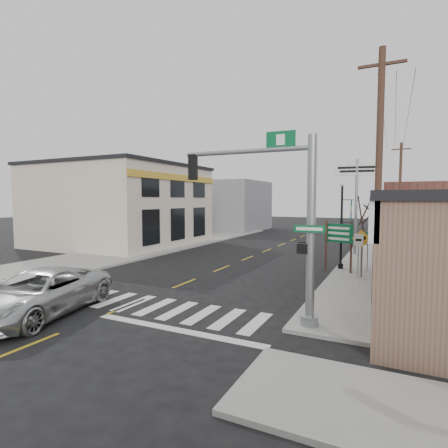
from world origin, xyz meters
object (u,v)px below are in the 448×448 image
at_px(suv, 39,293).
at_px(fire_hydrant, 380,283).
at_px(guide_sign, 338,238).
at_px(lamp_post, 343,219).
at_px(utility_pole_near, 379,175).
at_px(bare_tree, 377,204).
at_px(dance_center_sign, 357,183).
at_px(traffic_signal_pole, 288,209).
at_px(utility_pole_far, 400,193).

xyz_separation_m(suv, fire_hydrant, (10.53, 7.86, -0.24)).
relative_size(guide_sign, lamp_post, 0.57).
xyz_separation_m(suv, utility_pole_near, (10.40, 6.15, 4.12)).
relative_size(guide_sign, bare_tree, 0.59).
distance_m(guide_sign, dance_center_sign, 7.68).
relative_size(traffic_signal_pole, utility_pole_near, 0.64).
bearing_deg(suv, fire_hydrant, 24.57).
bearing_deg(fire_hydrant, dance_center_sign, 100.72).
xyz_separation_m(suv, lamp_post, (8.39, 12.50, 2.17)).
bearing_deg(fire_hydrant, guide_sign, 121.38).
bearing_deg(utility_pole_near, lamp_post, 107.34).
height_order(suv, fire_hydrant, suv).
xyz_separation_m(traffic_signal_pole, lamp_post, (0.40, 9.72, -0.75)).
relative_size(traffic_signal_pole, dance_center_sign, 0.89).
distance_m(suv, fire_hydrant, 13.14).
bearing_deg(dance_center_sign, fire_hydrant, -85.26).
distance_m(traffic_signal_pole, guide_sign, 8.87).
bearing_deg(lamp_post, traffic_signal_pole, -113.33).
distance_m(guide_sign, utility_pole_near, 6.43).
relative_size(suv, utility_pole_far, 0.64).
distance_m(traffic_signal_pole, bare_tree, 5.75).
height_order(traffic_signal_pole, lamp_post, traffic_signal_pole).
distance_m(fire_hydrant, utility_pole_far, 18.47).
xyz_separation_m(fire_hydrant, utility_pole_near, (-0.13, -1.70, 4.36)).
bearing_deg(guide_sign, traffic_signal_pole, -73.92).
distance_m(traffic_signal_pole, utility_pole_near, 4.32).
xyz_separation_m(dance_center_sign, utility_pole_near, (1.87, -12.27, -0.30)).
relative_size(traffic_signal_pole, guide_sign, 2.15).
distance_m(suv, bare_tree, 13.41).
bearing_deg(lamp_post, bare_tree, -87.85).
distance_m(dance_center_sign, bare_tree, 10.61).
height_order(utility_pole_near, utility_pole_far, utility_pole_near).
xyz_separation_m(traffic_signal_pole, utility_pole_near, (2.41, 3.37, 1.20)).
xyz_separation_m(dance_center_sign, utility_pole_far, (2.81, 7.43, -0.58)).
bearing_deg(traffic_signal_pole, utility_pole_far, 79.61).
bearing_deg(dance_center_sign, suv, -120.82).
bearing_deg(traffic_signal_pole, dance_center_sign, 85.90).
bearing_deg(fire_hydrant, traffic_signal_pole, -116.58).
height_order(traffic_signal_pole, utility_pole_far, utility_pole_far).
bearing_deg(fire_hydrant, lamp_post, 114.73).
relative_size(fire_hydrant, utility_pole_far, 0.09).
distance_m(utility_pole_near, utility_pole_far, 19.72).
height_order(suv, utility_pole_near, utility_pole_near).
xyz_separation_m(fire_hydrant, bare_tree, (-0.23, 0.19, 3.28)).
bearing_deg(lamp_post, utility_pole_far, 56.54).
bearing_deg(bare_tree, traffic_signal_pole, -113.65).
bearing_deg(utility_pole_near, dance_center_sign, 98.45).
distance_m(guide_sign, fire_hydrant, 4.45).
distance_m(guide_sign, utility_pole_far, 14.94).
xyz_separation_m(dance_center_sign, bare_tree, (1.77, -10.37, -1.38)).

